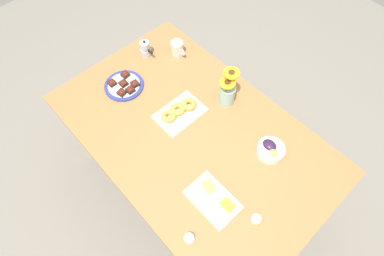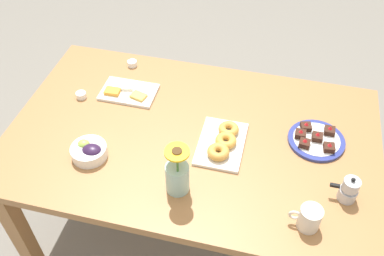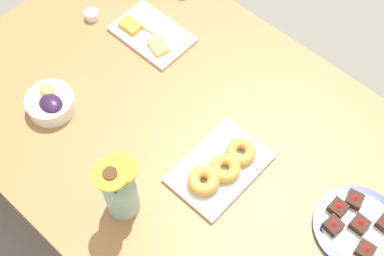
{
  "view_description": "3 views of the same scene",
  "coord_description": "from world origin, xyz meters",
  "px_view_note": "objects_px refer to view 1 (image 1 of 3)",
  "views": [
    {
      "loc": [
        0.62,
        -0.58,
        2.2
      ],
      "look_at": [
        0.0,
        0.0,
        0.78
      ],
      "focal_mm": 28.0,
      "sensor_mm": 36.0,
      "label": 1
    },
    {
      "loc": [
        -0.31,
        1.25,
        2.08
      ],
      "look_at": [
        0.0,
        0.0,
        0.78
      ],
      "focal_mm": 40.0,
      "sensor_mm": 36.0,
      "label": 2
    },
    {
      "loc": [
        -0.54,
        0.59,
        2.11
      ],
      "look_at": [
        0.0,
        0.0,
        0.78
      ],
      "focal_mm": 50.0,
      "sensor_mm": 36.0,
      "label": 3
    }
  ],
  "objects_px": {
    "croissant_platter": "(179,111)",
    "flower_vase": "(227,93)",
    "coffee_mug": "(177,48)",
    "jam_cup_honey": "(189,239)",
    "jam_cup_berry": "(256,219)",
    "grape_bowl": "(270,150)",
    "cheese_platter": "(214,200)",
    "moka_pot": "(145,49)",
    "dessert_plate": "(124,85)",
    "dining_table": "(192,139)"
  },
  "relations": [
    {
      "from": "coffee_mug",
      "to": "flower_vase",
      "type": "bearing_deg",
      "value": -5.56
    },
    {
      "from": "dining_table",
      "to": "coffee_mug",
      "type": "height_order",
      "value": "coffee_mug"
    },
    {
      "from": "dining_table",
      "to": "jam_cup_berry",
      "type": "xyz_separation_m",
      "value": [
        0.57,
        -0.11,
        0.1
      ]
    },
    {
      "from": "grape_bowl",
      "to": "jam_cup_honey",
      "type": "xyz_separation_m",
      "value": [
        0.04,
        -0.62,
        -0.01
      ]
    },
    {
      "from": "coffee_mug",
      "to": "dessert_plate",
      "type": "bearing_deg",
      "value": -91.73
    },
    {
      "from": "dining_table",
      "to": "dessert_plate",
      "type": "relative_size",
      "value": 6.64
    },
    {
      "from": "cheese_platter",
      "to": "moka_pot",
      "type": "relative_size",
      "value": 2.18
    },
    {
      "from": "dining_table",
      "to": "grape_bowl",
      "type": "xyz_separation_m",
      "value": [
        0.38,
        0.22,
        0.12
      ]
    },
    {
      "from": "croissant_platter",
      "to": "flower_vase",
      "type": "xyz_separation_m",
      "value": [
        0.13,
        0.26,
        0.06
      ]
    },
    {
      "from": "grape_bowl",
      "to": "croissant_platter",
      "type": "distance_m",
      "value": 0.55
    },
    {
      "from": "cheese_platter",
      "to": "jam_cup_berry",
      "type": "distance_m",
      "value": 0.22
    },
    {
      "from": "cheese_platter",
      "to": "dessert_plate",
      "type": "relative_size",
      "value": 1.08
    },
    {
      "from": "croissant_platter",
      "to": "dessert_plate",
      "type": "relative_size",
      "value": 1.16
    },
    {
      "from": "croissant_platter",
      "to": "moka_pot",
      "type": "distance_m",
      "value": 0.53
    },
    {
      "from": "coffee_mug",
      "to": "jam_cup_berry",
      "type": "relative_size",
      "value": 2.4
    },
    {
      "from": "croissant_platter",
      "to": "flower_vase",
      "type": "relative_size",
      "value": 1.15
    },
    {
      "from": "jam_cup_berry",
      "to": "coffee_mug",
      "type": "bearing_deg",
      "value": 157.2
    },
    {
      "from": "grape_bowl",
      "to": "coffee_mug",
      "type": "bearing_deg",
      "value": 172.22
    },
    {
      "from": "croissant_platter",
      "to": "jam_cup_honey",
      "type": "height_order",
      "value": "croissant_platter"
    },
    {
      "from": "moka_pot",
      "to": "coffee_mug",
      "type": "bearing_deg",
      "value": 49.11
    },
    {
      "from": "moka_pot",
      "to": "cheese_platter",
      "type": "bearing_deg",
      "value": -20.36
    },
    {
      "from": "cheese_platter",
      "to": "croissant_platter",
      "type": "relative_size",
      "value": 0.93
    },
    {
      "from": "dessert_plate",
      "to": "cheese_platter",
      "type": "bearing_deg",
      "value": -6.68
    },
    {
      "from": "cheese_platter",
      "to": "flower_vase",
      "type": "relative_size",
      "value": 1.07
    },
    {
      "from": "croissant_platter",
      "to": "jam_cup_honey",
      "type": "bearing_deg",
      "value": -38.02
    },
    {
      "from": "jam_cup_honey",
      "to": "jam_cup_berry",
      "type": "distance_m",
      "value": 0.33
    },
    {
      "from": "moka_pot",
      "to": "flower_vase",
      "type": "bearing_deg",
      "value": 9.84
    },
    {
      "from": "flower_vase",
      "to": "grape_bowl",
      "type": "bearing_deg",
      "value": -10.52
    },
    {
      "from": "flower_vase",
      "to": "moka_pot",
      "type": "distance_m",
      "value": 0.64
    },
    {
      "from": "grape_bowl",
      "to": "croissant_platter",
      "type": "height_order",
      "value": "grape_bowl"
    },
    {
      "from": "coffee_mug",
      "to": "flower_vase",
      "type": "height_order",
      "value": "flower_vase"
    },
    {
      "from": "jam_cup_berry",
      "to": "moka_pot",
      "type": "distance_m",
      "value": 1.25
    },
    {
      "from": "jam_cup_berry",
      "to": "moka_pot",
      "type": "height_order",
      "value": "moka_pot"
    },
    {
      "from": "croissant_platter",
      "to": "moka_pot",
      "type": "relative_size",
      "value": 2.35
    },
    {
      "from": "cheese_platter",
      "to": "jam_cup_berry",
      "type": "height_order",
      "value": "cheese_platter"
    },
    {
      "from": "dining_table",
      "to": "moka_pot",
      "type": "relative_size",
      "value": 13.45
    },
    {
      "from": "grape_bowl",
      "to": "cheese_platter",
      "type": "bearing_deg",
      "value": -92.38
    },
    {
      "from": "moka_pot",
      "to": "jam_cup_honey",
      "type": "bearing_deg",
      "value": -28.94
    },
    {
      "from": "jam_cup_berry",
      "to": "dessert_plate",
      "type": "bearing_deg",
      "value": 178.7
    },
    {
      "from": "coffee_mug",
      "to": "moka_pot",
      "type": "relative_size",
      "value": 0.97
    },
    {
      "from": "coffee_mug",
      "to": "grape_bowl",
      "type": "distance_m",
      "value": 0.9
    },
    {
      "from": "jam_cup_berry",
      "to": "flower_vase",
      "type": "distance_m",
      "value": 0.71
    },
    {
      "from": "coffee_mug",
      "to": "cheese_platter",
      "type": "bearing_deg",
      "value": -31.36
    },
    {
      "from": "grape_bowl",
      "to": "dessert_plate",
      "type": "relative_size",
      "value": 0.61
    },
    {
      "from": "croissant_platter",
      "to": "flower_vase",
      "type": "bearing_deg",
      "value": 64.35
    },
    {
      "from": "grape_bowl",
      "to": "flower_vase",
      "type": "bearing_deg",
      "value": 169.48
    },
    {
      "from": "jam_cup_honey",
      "to": "dessert_plate",
      "type": "bearing_deg",
      "value": 161.35
    },
    {
      "from": "cheese_platter",
      "to": "jam_cup_berry",
      "type": "relative_size",
      "value": 5.42
    },
    {
      "from": "jam_cup_honey",
      "to": "croissant_platter",
      "type": "bearing_deg",
      "value": 141.98
    },
    {
      "from": "grape_bowl",
      "to": "dining_table",
      "type": "bearing_deg",
      "value": -149.96
    }
  ]
}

